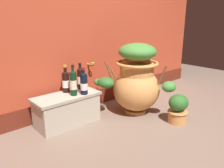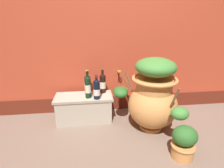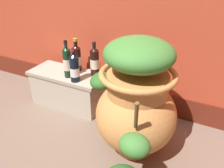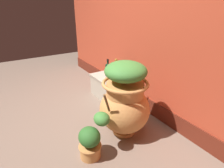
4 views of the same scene
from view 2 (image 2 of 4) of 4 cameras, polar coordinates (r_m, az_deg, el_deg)
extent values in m
plane|color=#7A6656|center=(1.69, 6.57, -25.56)|extent=(7.00, 7.00, 0.00)
cube|color=#B74228|center=(2.37, 0.83, 22.20)|extent=(4.40, 0.20, 2.60)
cube|color=maroon|center=(2.52, 1.01, -6.06)|extent=(4.40, 0.02, 0.21)
cylinder|color=#B28433|center=(2.32, 2.18, 3.88)|extent=(0.02, 0.10, 0.02)
torus|color=#B28433|center=(2.26, 2.38, 4.27)|extent=(0.06, 0.06, 0.01)
cylinder|color=#D68E4C|center=(2.19, 12.54, -13.37)|extent=(0.26, 0.26, 0.04)
ellipsoid|color=#D68E4C|center=(2.05, 13.11, -6.85)|extent=(0.55, 0.55, 0.52)
cylinder|color=#D68E4C|center=(1.96, 13.67, -0.30)|extent=(0.40, 0.40, 0.14)
torus|color=#D68E4C|center=(1.94, 13.83, 1.60)|extent=(0.50, 0.50, 0.04)
cylinder|color=brown|center=(2.00, 4.90, 0.26)|extent=(0.11, 0.06, 0.19)
ellipsoid|color=#2D6628|center=(2.06, 2.76, -2.68)|extent=(0.18, 0.22, 0.12)
cylinder|color=brown|center=(2.12, 5.67, 0.78)|extent=(0.08, 0.09, 0.25)
ellipsoid|color=#428438|center=(2.22, 3.46, -2.15)|extent=(0.14, 0.22, 0.09)
cylinder|color=brown|center=(1.76, 20.04, -4.15)|extent=(0.05, 0.09, 0.21)
ellipsoid|color=#428438|center=(1.77, 21.38, -9.01)|extent=(0.17, 0.15, 0.12)
ellipsoid|color=#428438|center=(1.90, 14.16, 5.46)|extent=(0.44, 0.44, 0.20)
cube|color=#B2A893|center=(2.26, -9.08, -7.73)|extent=(0.67, 0.30, 0.33)
cube|color=#A09785|center=(2.19, -9.29, -4.23)|extent=(0.71, 0.32, 0.03)
cylinder|color=black|center=(2.23, -7.99, -0.36)|extent=(0.08, 0.08, 0.21)
cone|color=black|center=(2.19, -8.14, 2.62)|extent=(0.08, 0.08, 0.04)
cylinder|color=black|center=(2.18, -8.17, 3.39)|extent=(0.03, 0.03, 0.09)
cylinder|color=#B7932D|center=(2.17, -8.22, 4.22)|extent=(0.04, 0.04, 0.02)
cylinder|color=white|center=(2.23, -7.97, -0.62)|extent=(0.08, 0.08, 0.08)
cylinder|color=black|center=(2.23, -3.08, -0.06)|extent=(0.08, 0.08, 0.22)
cone|color=black|center=(2.19, -3.14, 3.05)|extent=(0.08, 0.08, 0.04)
cylinder|color=black|center=(2.18, -3.16, 3.66)|extent=(0.03, 0.03, 0.08)
cylinder|color=black|center=(2.18, -3.17, 4.31)|extent=(0.03, 0.03, 0.02)
cylinder|color=beige|center=(2.23, -3.08, -0.25)|extent=(0.08, 0.08, 0.09)
cylinder|color=black|center=(2.05, -5.05, -2.01)|extent=(0.08, 0.08, 0.22)
cone|color=black|center=(2.01, -5.15, 1.23)|extent=(0.08, 0.08, 0.04)
cylinder|color=black|center=(2.00, -5.17, 1.85)|extent=(0.03, 0.03, 0.07)
cylinder|color=maroon|center=(2.00, -5.19, 2.53)|extent=(0.03, 0.03, 0.02)
cylinder|color=silver|center=(2.06, -5.03, -2.58)|extent=(0.08, 0.08, 0.08)
cylinder|color=black|center=(2.09, -7.92, -1.30)|extent=(0.07, 0.07, 0.25)
cone|color=black|center=(2.04, -8.09, 2.25)|extent=(0.07, 0.07, 0.04)
cylinder|color=black|center=(2.03, -8.13, 2.98)|extent=(0.03, 0.03, 0.08)
cylinder|color=black|center=(2.03, -8.17, 3.72)|extent=(0.03, 0.03, 0.02)
cylinder|color=beige|center=(2.09, -7.91, -1.47)|extent=(0.07, 0.07, 0.10)
cylinder|color=#D68E4C|center=(1.84, 22.13, -19.64)|extent=(0.20, 0.20, 0.14)
torus|color=#C58346|center=(1.81, 22.37, -18.21)|extent=(0.22, 0.22, 0.02)
ellipsoid|color=#2D6628|center=(1.75, 22.84, -15.40)|extent=(0.23, 0.20, 0.18)
camera|label=1|loc=(1.26, -95.28, -5.46)|focal=35.97mm
camera|label=3|loc=(1.21, 61.96, 12.17)|focal=37.19mm
camera|label=4|loc=(2.18, 68.22, 12.67)|focal=29.44mm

